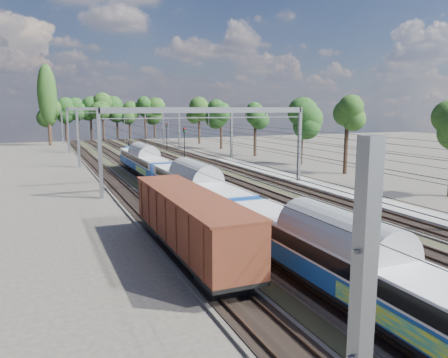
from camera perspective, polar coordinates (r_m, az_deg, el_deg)
name	(u,v)px	position (r m, az deg, el deg)	size (l,w,h in m)	color
ground	(435,298)	(23.83, 25.83, -13.81)	(220.00, 220.00, 0.00)	#47423A
track_bed	(171,171)	(62.15, -6.93, 1.05)	(21.00, 130.00, 0.34)	#47423A
platform	(357,197)	(45.62, 16.99, -2.25)	(3.00, 70.00, 0.30)	gray
catenary	(159,124)	(69.06, -8.55, 7.09)	(25.65, 130.00, 9.00)	slate
tree_belt	(139,111)	(110.66, -10.99, 8.70)	(40.36, 97.98, 11.95)	black
poplar	(47,95)	(112.19, -22.10, 10.15)	(4.40, 4.40, 19.04)	black
emu_train	(197,183)	(38.13, -3.58, -0.52)	(2.87, 60.83, 4.20)	black
freight_boxcar	(189,220)	(26.19, -4.57, -5.42)	(3.07, 14.82, 3.82)	black
worker	(129,146)	(94.96, -12.33, 4.25)	(0.68, 0.44, 1.85)	black
signal_near	(184,142)	(66.46, -5.19, 4.82)	(0.43, 0.40, 6.00)	black
signal_far	(167,134)	(91.61, -7.49, 5.91)	(0.38, 0.34, 5.75)	black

